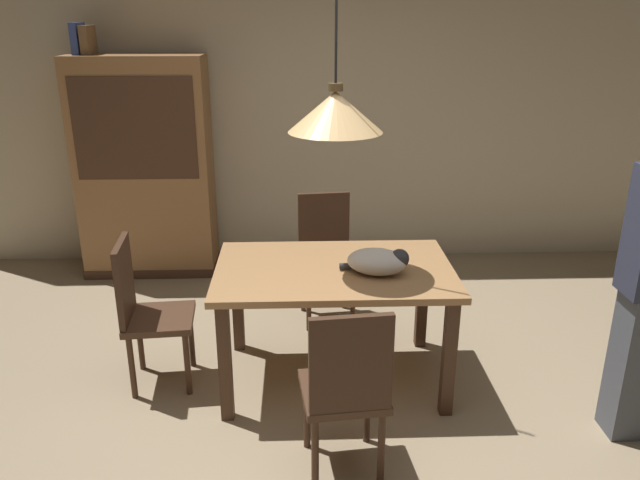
% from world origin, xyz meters
% --- Properties ---
extents(ground, '(10.00, 10.00, 0.00)m').
position_xyz_m(ground, '(0.00, 0.00, 0.00)').
color(ground, '#998466').
extents(back_wall, '(6.40, 0.10, 2.90)m').
position_xyz_m(back_wall, '(0.00, 2.65, 1.45)').
color(back_wall, beige).
rests_on(back_wall, ground).
extents(dining_table, '(1.40, 0.90, 0.75)m').
position_xyz_m(dining_table, '(0.13, 0.51, 0.65)').
color(dining_table, '#A87A4C').
rests_on(dining_table, ground).
extents(chair_far_back, '(0.44, 0.44, 0.93)m').
position_xyz_m(chair_far_back, '(0.12, 1.38, 0.51)').
color(chair_far_back, '#472D1E').
rests_on(chair_far_back, ground).
extents(chair_near_front, '(0.44, 0.44, 0.93)m').
position_xyz_m(chair_near_front, '(0.14, -0.37, 0.51)').
color(chair_near_front, '#472D1E').
rests_on(chair_near_front, ground).
extents(chair_left_side, '(0.43, 0.43, 0.93)m').
position_xyz_m(chair_left_side, '(-1.00, 0.50, 0.51)').
color(chair_left_side, '#472D1E').
rests_on(chair_left_side, ground).
extents(cat_sleeping, '(0.40, 0.29, 0.16)m').
position_xyz_m(cat_sleeping, '(0.38, 0.40, 0.83)').
color(cat_sleeping, silver).
rests_on(cat_sleeping, dining_table).
extents(pendant_lamp, '(0.52, 0.52, 1.30)m').
position_xyz_m(pendant_lamp, '(0.13, 0.51, 1.66)').
color(pendant_lamp, '#E5B775').
extents(hutch_bookcase, '(1.12, 0.45, 1.85)m').
position_xyz_m(hutch_bookcase, '(-1.37, 2.32, 0.89)').
color(hutch_bookcase, olive).
rests_on(hutch_bookcase, ground).
extents(book_blue_wide, '(0.06, 0.24, 0.24)m').
position_xyz_m(book_blue_wide, '(-1.79, 2.32, 1.97)').
color(book_blue_wide, '#384C93').
rests_on(book_blue_wide, hutch_bookcase).
extents(book_brown_thick, '(0.06, 0.24, 0.22)m').
position_xyz_m(book_brown_thick, '(-1.72, 2.32, 1.96)').
color(book_brown_thick, brown).
rests_on(book_brown_thick, hutch_bookcase).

